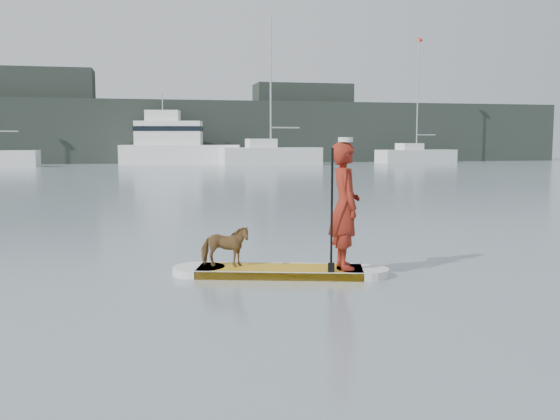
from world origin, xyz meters
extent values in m
plane|color=slate|center=(0.00, 0.00, 0.00)|extent=(140.00, 140.00, 0.00)
cube|color=#C38E12|center=(3.68, -1.00, 0.06)|extent=(2.62, 1.44, 0.12)
cylinder|color=silver|center=(2.48, -0.66, 0.06)|extent=(0.80, 0.80, 0.12)
cylinder|color=silver|center=(4.89, -1.33, 0.06)|extent=(0.80, 0.80, 0.12)
cube|color=silver|center=(3.78, -0.64, 0.06)|extent=(2.42, 0.73, 0.12)
cube|color=silver|center=(3.59, -1.35, 0.06)|extent=(2.42, 0.73, 0.12)
imported|color=maroon|center=(4.62, -1.26, 1.07)|extent=(0.49, 0.72, 1.90)
cylinder|color=silver|center=(4.62, -1.26, 2.06)|extent=(0.22, 0.22, 0.07)
imported|color=brown|center=(2.87, -0.77, 0.44)|extent=(0.81, 0.51, 0.63)
cylinder|color=black|center=(4.35, -1.50, 1.00)|extent=(0.11, 0.30, 1.89)
cube|color=black|center=(4.35, -1.50, 0.10)|extent=(0.10, 0.05, 0.32)
cylinder|color=#B7B7BC|center=(-9.35, 43.64, 2.87)|extent=(2.30, 0.12, 0.10)
cube|color=white|center=(12.52, 43.73, 0.76)|extent=(8.86, 3.32, 1.53)
cube|color=white|center=(11.65, 43.68, 1.91)|extent=(2.55, 2.12, 0.76)
cylinder|color=#B7B7BC|center=(12.52, 43.73, 7.08)|extent=(0.15, 0.15, 11.11)
cylinder|color=#B7B7BC|center=(13.83, 43.80, 3.27)|extent=(2.62, 0.26, 0.11)
cube|color=white|center=(27.37, 46.16, 0.63)|extent=(8.21, 3.71, 1.26)
cube|color=white|center=(26.59, 46.02, 1.58)|extent=(2.47, 2.01, 0.63)
cylinder|color=#B7B7BC|center=(27.37, 46.16, 6.48)|extent=(0.13, 0.13, 10.44)
cylinder|color=#B7B7BC|center=(28.43, 46.35, 2.70)|extent=(2.14, 0.47, 0.09)
cone|color=red|center=(27.59, 46.20, 11.61)|extent=(0.53, 0.58, 0.50)
cube|color=white|center=(4.93, 47.20, 0.87)|extent=(11.06, 5.16, 1.74)
cube|color=white|center=(3.88, 47.39, 2.81)|extent=(6.23, 3.65, 2.13)
cube|color=white|center=(3.35, 47.49, 4.35)|extent=(3.26, 2.32, 0.97)
cube|color=black|center=(3.88, 47.39, 3.19)|extent=(6.35, 3.73, 0.44)
cylinder|color=#B7B7BC|center=(3.35, 47.49, 5.61)|extent=(0.10, 0.10, 1.55)
cube|color=black|center=(0.00, 53.00, 3.00)|extent=(90.00, 6.00, 6.00)
cube|color=black|center=(-10.00, 54.00, 4.50)|extent=(14.00, 4.00, 9.00)
cube|color=black|center=(18.00, 54.00, 4.00)|extent=(10.00, 4.00, 8.00)
camera|label=1|loc=(1.71, -10.13, 2.02)|focal=40.00mm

